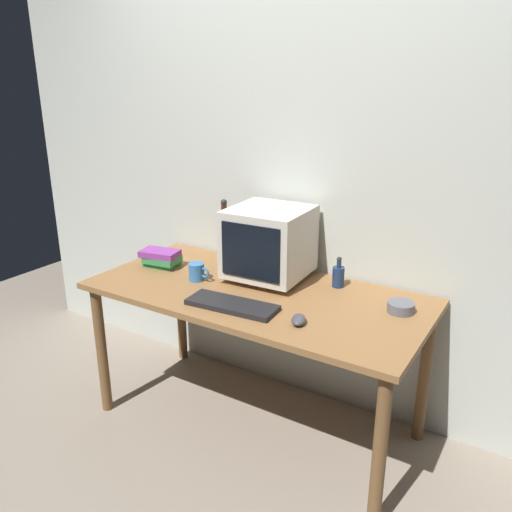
{
  "coord_description": "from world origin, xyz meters",
  "views": [
    {
      "loc": [
        1.22,
        -1.98,
        1.75
      ],
      "look_at": [
        0.0,
        0.0,
        0.94
      ],
      "focal_mm": 36.42,
      "sensor_mm": 36.0,
      "label": 1
    }
  ],
  "objects_px": {
    "keyboard": "(232,305)",
    "book_stack": "(161,258)",
    "bottle_tall": "(225,240)",
    "crt_monitor": "(269,243)",
    "bottle_short": "(338,276)",
    "computer_mouse": "(299,320)",
    "cd_spindle": "(401,307)",
    "mug": "(197,272)"
  },
  "relations": [
    {
      "from": "keyboard",
      "to": "computer_mouse",
      "type": "distance_m",
      "value": 0.33
    },
    {
      "from": "bottle_short",
      "to": "cd_spindle",
      "type": "distance_m",
      "value": 0.38
    },
    {
      "from": "computer_mouse",
      "to": "bottle_tall",
      "type": "relative_size",
      "value": 0.27
    },
    {
      "from": "bottle_tall",
      "to": "cd_spindle",
      "type": "distance_m",
      "value": 1.03
    },
    {
      "from": "crt_monitor",
      "to": "computer_mouse",
      "type": "height_order",
      "value": "crt_monitor"
    },
    {
      "from": "keyboard",
      "to": "book_stack",
      "type": "height_order",
      "value": "book_stack"
    },
    {
      "from": "computer_mouse",
      "to": "cd_spindle",
      "type": "height_order",
      "value": "cd_spindle"
    },
    {
      "from": "crt_monitor",
      "to": "bottle_tall",
      "type": "distance_m",
      "value": 0.33
    },
    {
      "from": "book_stack",
      "to": "cd_spindle",
      "type": "relative_size",
      "value": 1.86
    },
    {
      "from": "computer_mouse",
      "to": "bottle_tall",
      "type": "height_order",
      "value": "bottle_tall"
    },
    {
      "from": "keyboard",
      "to": "bottle_tall",
      "type": "distance_m",
      "value": 0.6
    },
    {
      "from": "book_stack",
      "to": "cd_spindle",
      "type": "height_order",
      "value": "book_stack"
    },
    {
      "from": "crt_monitor",
      "to": "bottle_tall",
      "type": "relative_size",
      "value": 1.11
    },
    {
      "from": "bottle_tall",
      "to": "computer_mouse",
      "type": "bearing_deg",
      "value": -33.05
    },
    {
      "from": "computer_mouse",
      "to": "mug",
      "type": "height_order",
      "value": "mug"
    },
    {
      "from": "bottle_tall",
      "to": "cd_spindle",
      "type": "relative_size",
      "value": 3.04
    },
    {
      "from": "keyboard",
      "to": "computer_mouse",
      "type": "relative_size",
      "value": 4.2
    },
    {
      "from": "mug",
      "to": "crt_monitor",
      "type": "bearing_deg",
      "value": 35.68
    },
    {
      "from": "crt_monitor",
      "to": "bottle_short",
      "type": "relative_size",
      "value": 2.59
    },
    {
      "from": "cd_spindle",
      "to": "mug",
      "type": "bearing_deg",
      "value": -170.15
    },
    {
      "from": "crt_monitor",
      "to": "keyboard",
      "type": "height_order",
      "value": "crt_monitor"
    },
    {
      "from": "keyboard",
      "to": "book_stack",
      "type": "distance_m",
      "value": 0.67
    },
    {
      "from": "computer_mouse",
      "to": "bottle_short",
      "type": "relative_size",
      "value": 0.64
    },
    {
      "from": "bottle_short",
      "to": "mug",
      "type": "distance_m",
      "value": 0.71
    },
    {
      "from": "bottle_tall",
      "to": "book_stack",
      "type": "bearing_deg",
      "value": -139.63
    },
    {
      "from": "book_stack",
      "to": "bottle_tall",
      "type": "bearing_deg",
      "value": 40.37
    },
    {
      "from": "crt_monitor",
      "to": "cd_spindle",
      "type": "xyz_separation_m",
      "value": [
        0.7,
        -0.04,
        -0.17
      ]
    },
    {
      "from": "bottle_tall",
      "to": "bottle_short",
      "type": "distance_m",
      "value": 0.68
    },
    {
      "from": "crt_monitor",
      "to": "mug",
      "type": "relative_size",
      "value": 3.37
    },
    {
      "from": "computer_mouse",
      "to": "bottle_short",
      "type": "bearing_deg",
      "value": 72.63
    },
    {
      "from": "computer_mouse",
      "to": "keyboard",
      "type": "bearing_deg",
      "value": 162.1
    },
    {
      "from": "cd_spindle",
      "to": "crt_monitor",
      "type": "bearing_deg",
      "value": 176.69
    },
    {
      "from": "bottle_short",
      "to": "cd_spindle",
      "type": "bearing_deg",
      "value": -19.71
    },
    {
      "from": "bottle_tall",
      "to": "keyboard",
      "type": "bearing_deg",
      "value": -51.96
    },
    {
      "from": "computer_mouse",
      "to": "book_stack",
      "type": "xyz_separation_m",
      "value": [
        -0.96,
        0.22,
        0.03
      ]
    },
    {
      "from": "crt_monitor",
      "to": "book_stack",
      "type": "xyz_separation_m",
      "value": [
        -0.59,
        -0.16,
        -0.14
      ]
    },
    {
      "from": "crt_monitor",
      "to": "bottle_tall",
      "type": "xyz_separation_m",
      "value": [
        -0.32,
        0.07,
        -0.05
      ]
    },
    {
      "from": "cd_spindle",
      "to": "computer_mouse",
      "type": "bearing_deg",
      "value": -134.16
    },
    {
      "from": "book_stack",
      "to": "mug",
      "type": "xyz_separation_m",
      "value": [
        0.29,
        -0.06,
        -0.0
      ]
    },
    {
      "from": "keyboard",
      "to": "book_stack",
      "type": "relative_size",
      "value": 1.88
    },
    {
      "from": "computer_mouse",
      "to": "cd_spindle",
      "type": "relative_size",
      "value": 0.83
    },
    {
      "from": "keyboard",
      "to": "computer_mouse",
      "type": "bearing_deg",
      "value": -2.23
    }
  ]
}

